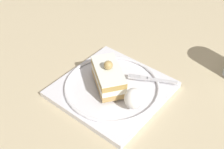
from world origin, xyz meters
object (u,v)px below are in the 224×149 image
Objects in this scene: dessert_plate at (112,88)px; cake_slice at (109,77)px; fork at (151,79)px; whipped_cream_dollop at (134,98)px.

dessert_plate is 0.03m from cake_slice.
dessert_plate is 1.98× the size of cake_slice.
fork is at bearing 50.87° from cake_slice.
dessert_plate is at bearing 34.17° from cake_slice.
cake_slice reaches higher than fork.
dessert_plate is 2.31× the size of fork.
whipped_cream_dollop is at bearing -11.44° from cake_slice.
fork is (-0.02, 0.09, -0.02)m from whipped_cream_dollop.
dessert_plate is at bearing -127.89° from fork.
cake_slice is 0.08m from whipped_cream_dollop.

